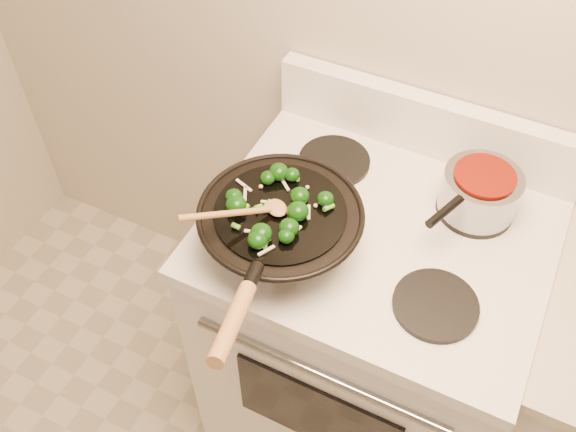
% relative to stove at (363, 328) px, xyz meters
% --- Properties ---
extents(stove, '(0.78, 0.67, 1.08)m').
position_rel_stove_xyz_m(stove, '(0.00, 0.00, 0.00)').
color(stove, white).
rests_on(stove, ground).
extents(wok, '(0.36, 0.59, 0.21)m').
position_rel_stove_xyz_m(wok, '(-0.18, -0.16, 0.52)').
color(wok, black).
rests_on(wok, stove).
extents(stirfry, '(0.22, 0.24, 0.04)m').
position_rel_stove_xyz_m(stirfry, '(-0.18, -0.16, 0.59)').
color(stirfry, '#0C3708').
rests_on(stirfry, wok).
extents(wooden_spoon, '(0.16, 0.21, 0.09)m').
position_rel_stove_xyz_m(wooden_spoon, '(-0.22, -0.21, 0.60)').
color(wooden_spoon, '#AA7543').
rests_on(wooden_spoon, wok).
extents(saucepan, '(0.18, 0.28, 0.11)m').
position_rel_stove_xyz_m(saucepan, '(0.18, 0.15, 0.52)').
color(saucepan, gray).
rests_on(saucepan, stove).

